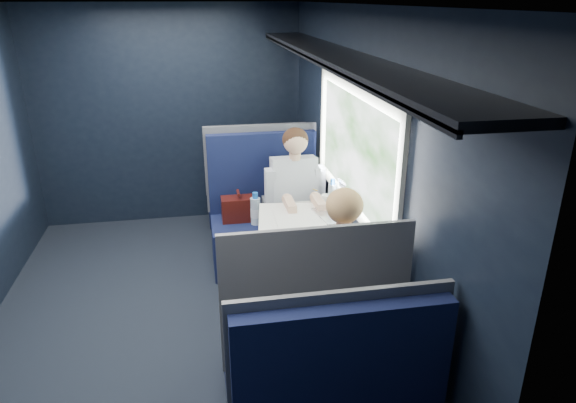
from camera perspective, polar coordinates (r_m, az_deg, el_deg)
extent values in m
cube|color=black|center=(4.17, -12.61, -13.13)|extent=(2.80, 4.20, 0.01)
cube|color=black|center=(3.82, 8.17, 3.34)|extent=(0.10, 4.20, 2.30)
cube|color=black|center=(5.71, -13.02, 9.18)|extent=(2.80, 0.10, 2.30)
cube|color=beige|center=(3.65, 7.57, 12.17)|extent=(0.03, 1.84, 0.07)
cube|color=beige|center=(3.88, 6.96, -0.28)|extent=(0.03, 1.84, 0.07)
cube|color=beige|center=(2.96, 12.28, 1.01)|extent=(0.03, 0.07, 0.78)
cube|color=beige|center=(4.57, 3.96, 8.80)|extent=(0.03, 0.07, 0.78)
cube|color=black|center=(3.58, 5.25, 15.87)|extent=(0.36, 4.10, 0.04)
cube|color=black|center=(3.54, 2.48, 15.55)|extent=(0.02, 4.10, 0.03)
cube|color=red|center=(3.63, 7.75, 14.43)|extent=(0.01, 0.10, 0.12)
cylinder|color=#54565E|center=(4.01, -0.28, -8.00)|extent=(0.08, 0.08, 0.70)
cube|color=#B5B5B0|center=(3.87, 2.33, -3.00)|extent=(0.62, 1.00, 0.04)
cube|color=black|center=(4.75, -2.29, -4.73)|extent=(1.00, 0.50, 0.45)
cube|color=black|center=(4.79, -2.91, 3.29)|extent=(1.00, 0.10, 0.75)
cube|color=#54565E|center=(4.84, -3.00, 3.78)|extent=(1.04, 0.03, 0.82)
cube|color=#54565E|center=(4.57, -2.26, -1.36)|extent=(0.06, 0.40, 0.20)
cube|color=#43120E|center=(4.66, -5.48, -0.81)|extent=(0.31, 0.17, 0.22)
cylinder|color=#43120E|center=(4.60, -5.55, 0.97)|extent=(0.03, 0.13, 0.03)
cylinder|color=silver|center=(4.57, -3.62, -1.07)|extent=(0.09, 0.09, 0.24)
cylinder|color=blue|center=(4.51, -3.67, 0.67)|extent=(0.05, 0.05, 0.05)
cube|color=black|center=(3.44, 1.57, -16.23)|extent=(1.00, 0.50, 0.45)
cube|color=black|center=(2.86, 2.94, -10.37)|extent=(1.00, 0.10, 0.75)
cube|color=#54565E|center=(2.80, 3.21, -10.52)|extent=(1.04, 0.03, 0.82)
cube|color=#54565E|center=(3.29, 1.45, -11.24)|extent=(0.06, 0.40, 0.20)
cube|color=black|center=(5.75, -3.85, 0.10)|extent=(1.00, 0.40, 0.45)
cube|color=black|center=(5.34, -3.70, 4.71)|extent=(1.00, 0.10, 0.66)
cube|color=#54565E|center=(5.28, -3.63, 4.74)|extent=(1.04, 0.03, 0.72)
cube|color=black|center=(2.44, 6.04, -18.12)|extent=(1.00, 0.10, 0.66)
cube|color=#54565E|center=(2.47, 5.69, -16.97)|extent=(1.04, 0.03, 0.72)
cube|color=black|center=(4.53, 1.04, -1.81)|extent=(0.36, 0.44, 0.16)
cube|color=black|center=(4.49, 1.52, -6.39)|extent=(0.32, 0.12, 0.45)
cube|color=silver|center=(4.58, 0.67, 1.85)|extent=(0.40, 0.29, 0.53)
cylinder|color=#D8A88C|center=(4.46, 0.78, 5.06)|extent=(0.10, 0.10, 0.06)
sphere|color=#D8A88C|center=(4.40, 0.84, 6.67)|extent=(0.21, 0.21, 0.21)
sphere|color=#382114|center=(4.41, 0.81, 6.91)|extent=(0.22, 0.22, 0.22)
cube|color=silver|center=(4.51, -1.98, 1.50)|extent=(0.09, 0.12, 0.34)
cube|color=silver|center=(4.59, 3.46, 1.84)|extent=(0.09, 0.12, 0.34)
cube|color=black|center=(3.43, 5.30, -10.26)|extent=(0.36, 0.44, 0.16)
cube|color=black|center=(3.76, 4.31, -12.62)|extent=(0.32, 0.12, 0.45)
cube|color=black|center=(3.17, 6.22, -7.93)|extent=(0.40, 0.29, 0.53)
cylinder|color=#D8A88C|center=(3.07, 6.22, -3.02)|extent=(0.10, 0.10, 0.06)
sphere|color=#D8A88C|center=(3.04, 6.22, -0.56)|extent=(0.21, 0.21, 0.21)
sphere|color=tan|center=(3.02, 6.31, -0.40)|extent=(0.22, 0.22, 0.22)
cube|color=black|center=(3.15, 2.14, -7.97)|extent=(0.09, 0.12, 0.34)
cube|color=black|center=(3.26, 9.76, -7.17)|extent=(0.09, 0.12, 0.34)
cube|color=tan|center=(3.06, 6.62, -6.52)|extent=(0.26, 0.07, 0.36)
cube|color=white|center=(3.93, 0.49, -2.23)|extent=(0.62, 0.81, 0.01)
cube|color=silver|center=(4.06, 5.17, -1.46)|extent=(0.31, 0.38, 0.02)
cube|color=silver|center=(4.04, 6.90, 0.37)|extent=(0.07, 0.34, 0.23)
cube|color=black|center=(4.04, 6.80, 0.36)|extent=(0.05, 0.29, 0.19)
cylinder|color=silver|center=(4.19, 4.94, 0.67)|extent=(0.07, 0.07, 0.20)
cylinder|color=blue|center=(4.15, 4.99, 2.22)|extent=(0.04, 0.04, 0.04)
cylinder|color=white|center=(4.21, 4.25, 0.08)|extent=(0.08, 0.08, 0.10)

